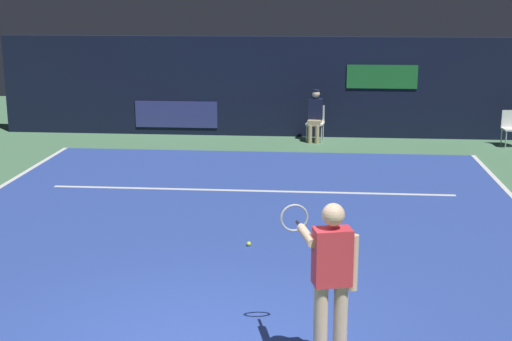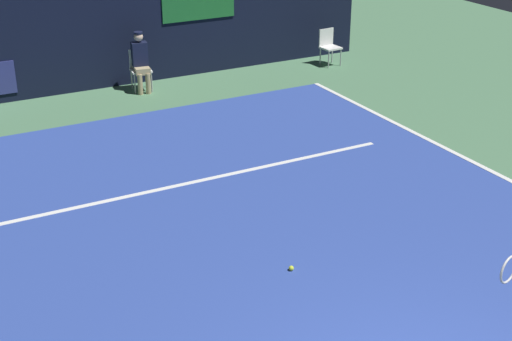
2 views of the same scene
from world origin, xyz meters
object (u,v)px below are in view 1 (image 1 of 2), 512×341
Objects in this scene: courtside_chair_near at (511,126)px; tennis_ball at (249,244)px; tennis_player at (331,276)px; line_judge_on_chair at (315,115)px.

courtside_chair_near is 9.75m from tennis_ball.
tennis_player is 1.31× the size of line_judge_on_chair.
courtside_chair_near reaches higher than tennis_ball.
tennis_player is at bearing -88.91° from line_judge_on_chair.
courtside_chair_near is 12.94× the size of tennis_ball.
tennis_ball is at bearing -125.98° from courtside_chair_near.
courtside_chair_near is at bearing -2.34° from line_judge_on_chair.
tennis_player reaches higher than courtside_chair_near.
tennis_player is at bearing -72.15° from tennis_ball.
courtside_chair_near is (4.81, -0.20, -0.18)m from line_judge_on_chair.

